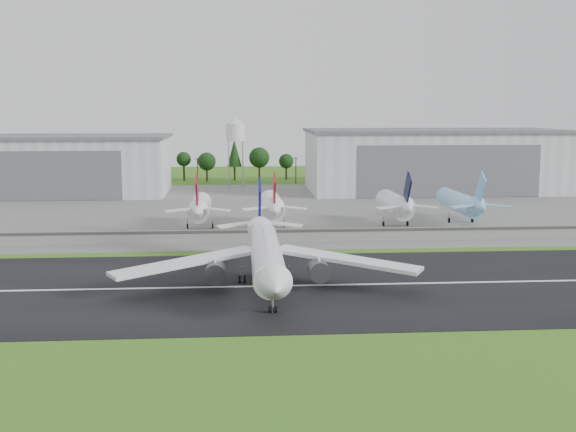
{
  "coord_description": "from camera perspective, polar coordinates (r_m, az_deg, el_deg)",
  "views": [
    {
      "loc": [
        -5.84,
        -122.74,
        33.23
      ],
      "look_at": [
        6.41,
        40.0,
        9.0
      ],
      "focal_mm": 45.0,
      "sensor_mm": 36.0,
      "label": 1
    }
  ],
  "objects": [
    {
      "name": "apron",
      "position": [
        245.07,
        -2.9,
        0.65
      ],
      "size": [
        320.0,
        150.0,
        0.1
      ],
      "primitive_type": "cube",
      "color": "slate",
      "rests_on": "ground"
    },
    {
      "name": "water_tower",
      "position": [
        307.86,
        -4.18,
        6.81
      ],
      "size": [
        8.4,
        8.4,
        29.4
      ],
      "color": "#99999E",
      "rests_on": "ground"
    },
    {
      "name": "runway",
      "position": [
        136.95,
        -1.74,
        -5.58
      ],
      "size": [
        320.0,
        60.0,
        0.1
      ],
      "primitive_type": "cube",
      "color": "black",
      "rests_on": "ground"
    },
    {
      "name": "parked_jet_navy",
      "position": [
        206.31,
        8.6,
        0.87
      ],
      "size": [
        7.36,
        31.29,
        16.89
      ],
      "color": "white",
      "rests_on": "ground"
    },
    {
      "name": "treeline",
      "position": [
        339.42,
        -3.3,
        2.81
      ],
      "size": [
        320.0,
        16.0,
        22.0
      ],
      "primitive_type": null,
      "color": "black",
      "rests_on": "ground"
    },
    {
      "name": "main_airliner",
      "position": [
        135.43,
        -1.71,
        -3.64
      ],
      "size": [
        57.28,
        59.06,
        18.17
      ],
      "rotation": [
        0.0,
        0.0,
        3.13
      ],
      "color": "white",
      "rests_on": "runway"
    },
    {
      "name": "parked_jet_red_a",
      "position": [
        201.36,
        -7.01,
        0.66
      ],
      "size": [
        7.36,
        31.29,
        16.67
      ],
      "color": "white",
      "rests_on": "ground"
    },
    {
      "name": "blast_fence",
      "position": [
        180.58,
        -2.39,
        -1.58
      ],
      "size": [
        240.0,
        0.61,
        3.5
      ],
      "color": "gray",
      "rests_on": "ground"
    },
    {
      "name": "ground",
      "position": [
        127.29,
        -1.54,
        -6.69
      ],
      "size": [
        600.0,
        600.0,
        0.0
      ],
      "primitive_type": "plane",
      "color": "#386919",
      "rests_on": "ground"
    },
    {
      "name": "runway_centerline",
      "position": [
        136.93,
        -1.74,
        -5.56
      ],
      "size": [
        220.0,
        1.0,
        0.02
      ],
      "primitive_type": "cube",
      "color": "white",
      "rests_on": "runway"
    },
    {
      "name": "hangar_west",
      "position": [
        297.85,
        -18.75,
        3.84
      ],
      "size": [
        97.0,
        44.0,
        23.2
      ],
      "color": "silver",
      "rests_on": "ground"
    },
    {
      "name": "parked_jet_red_b",
      "position": [
        201.4,
        -1.27,
        0.79
      ],
      "size": [
        7.36,
        31.29,
        16.93
      ],
      "color": "white",
      "rests_on": "ground"
    },
    {
      "name": "hangar_east",
      "position": [
        299.51,
        11.4,
        4.33
      ],
      "size": [
        102.0,
        47.0,
        25.2
      ],
      "color": "silver",
      "rests_on": "ground"
    },
    {
      "name": "utility_poles",
      "position": [
        324.5,
        -3.25,
        2.55
      ],
      "size": [
        230.0,
        3.0,
        12.0
      ],
      "primitive_type": null,
      "color": "black",
      "rests_on": "ground"
    },
    {
      "name": "parked_jet_skyblue",
      "position": [
        216.59,
        13.65,
        1.01
      ],
      "size": [
        7.36,
        37.29,
        16.66
      ],
      "color": "#8CCBF1",
      "rests_on": "ground"
    }
  ]
}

